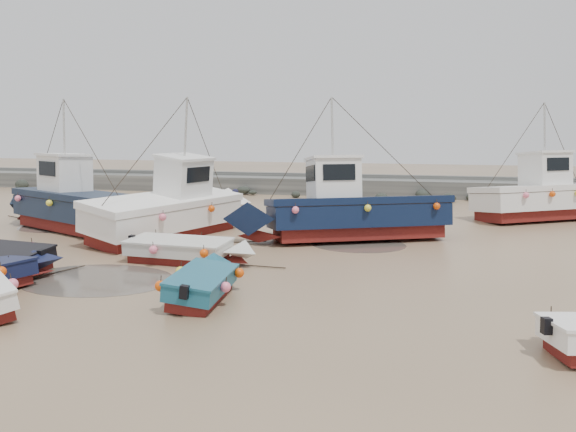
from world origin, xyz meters
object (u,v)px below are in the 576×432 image
dinghy_5 (188,248)px  cabin_boat_3 (544,194)px  cabin_boat_0 (69,202)px  cabin_boat_2 (344,210)px  person (235,224)px  cabin_boat_1 (174,207)px  dinghy_2 (204,278)px

dinghy_5 → cabin_boat_3: size_ratio=0.70×
cabin_boat_0 → cabin_boat_2: bearing=-63.9°
cabin_boat_2 → person: (-5.91, 2.66, -1.31)m
cabin_boat_3 → dinghy_5: bearing=-79.0°
cabin_boat_1 → cabin_boat_3: (17.31, 8.58, 0.05)m
dinghy_2 → cabin_boat_1: bearing=115.3°
dinghy_5 → cabin_boat_2: 7.46m
dinghy_2 → dinghy_5: 4.46m
dinghy_2 → cabin_boat_3: 21.26m
cabin_boat_1 → cabin_boat_0: bearing=-162.1°
cabin_boat_1 → cabin_boat_2: (7.67, 0.76, -0.01)m
cabin_boat_0 → cabin_boat_2: same height
cabin_boat_0 → cabin_boat_3: same height
cabin_boat_0 → cabin_boat_3: size_ratio=1.17×
dinghy_2 → person: dinghy_2 is taller
cabin_boat_0 → cabin_boat_3: 24.41m
dinghy_2 → cabin_boat_3: (12.46, 17.21, 0.80)m
cabin_boat_1 → cabin_boat_2: same height
cabin_boat_3 → person: cabin_boat_3 is taller
cabin_boat_1 → cabin_boat_3: bearing=47.9°
cabin_boat_2 → cabin_boat_3: size_ratio=1.23×
cabin_boat_1 → person: bearing=84.3°
person → cabin_boat_3: bearing=173.1°
person → dinghy_5: bearing=71.2°
dinghy_2 → dinghy_5: (-2.17, 3.89, -0.02)m
cabin_boat_0 → cabin_boat_1: bearing=-69.2°
cabin_boat_3 → person: 16.44m
cabin_boat_0 → cabin_boat_2: (13.35, 0.40, -0.02)m
cabin_boat_3 → cabin_boat_2: bearing=-82.3°
cabin_boat_1 → dinghy_5: bearing=-38.9°
dinghy_5 → cabin_boat_1: cabin_boat_1 is taller
cabin_boat_2 → dinghy_5: bearing=114.0°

